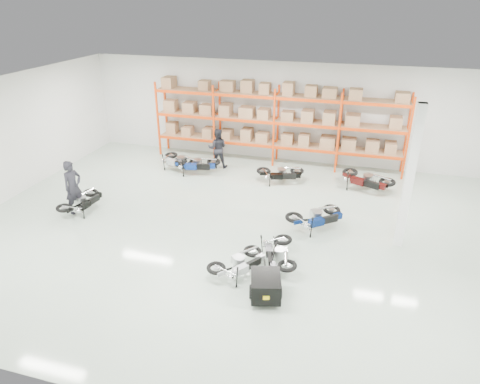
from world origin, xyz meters
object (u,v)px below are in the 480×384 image
(moto_silver_left, at_px, (239,260))
(person_left, at_px, (73,187))
(moto_black_far_left, at_px, (82,199))
(trailer, at_px, (266,286))
(moto_back_d, at_px, (366,177))
(person_back, at_px, (218,148))
(moto_back_b, at_px, (179,158))
(moto_touring_right, at_px, (278,250))
(moto_back_c, at_px, (281,171))
(moto_blue_centre, at_px, (317,214))
(moto_back_a, at_px, (196,161))

(moto_silver_left, bearing_deg, person_left, 17.68)
(moto_silver_left, height_order, moto_black_far_left, moto_black_far_left)
(trailer, xyz_separation_m, moto_back_d, (2.33, 7.67, 0.19))
(person_left, bearing_deg, person_back, -16.54)
(trailer, relative_size, moto_back_b, 0.93)
(moto_touring_right, relative_size, moto_back_c, 0.96)
(moto_silver_left, xyz_separation_m, trailer, (0.94, -0.81, -0.09))
(trailer, relative_size, person_back, 0.92)
(moto_blue_centre, relative_size, moto_back_d, 0.93)
(moto_back_c, height_order, moto_back_d, moto_back_d)
(moto_touring_right, xyz_separation_m, moto_back_a, (-4.81, 5.86, 0.05))
(moto_back_b, bearing_deg, moto_back_c, -70.22)
(moto_back_d, bearing_deg, moto_back_c, 116.35)
(moto_blue_centre, distance_m, moto_touring_right, 2.57)
(moto_back_b, bearing_deg, moto_touring_right, -115.22)
(moto_black_far_left, height_order, moto_back_c, moto_back_c)
(moto_black_far_left, height_order, moto_back_a, moto_back_a)
(moto_back_b, distance_m, person_back, 1.76)
(moto_blue_centre, bearing_deg, person_left, 59.09)
(moto_blue_centre, relative_size, moto_black_far_left, 1.09)
(moto_silver_left, bearing_deg, trailer, 173.66)
(moto_black_far_left, relative_size, moto_back_d, 0.86)
(moto_back_d, xyz_separation_m, person_left, (-9.97, -4.82, 0.40))
(moto_blue_centre, xyz_separation_m, moto_black_far_left, (-8.26, -1.10, -0.04))
(moto_black_far_left, distance_m, person_back, 6.39)
(moto_back_a, bearing_deg, person_back, -48.23)
(trailer, height_order, moto_back_d, moto_back_d)
(trailer, bearing_deg, moto_silver_left, 124.68)
(moto_back_c, distance_m, moto_back_d, 3.41)
(moto_touring_right, bearing_deg, moto_back_c, 84.91)
(moto_black_far_left, height_order, person_back, person_back)
(moto_black_far_left, xyz_separation_m, moto_back_a, (2.63, 4.53, 0.05))
(moto_back_d, bearing_deg, moto_black_far_left, 138.92)
(moto_blue_centre, height_order, moto_back_d, moto_back_d)
(person_left, bearing_deg, moto_back_c, -39.07)
(moto_blue_centre, relative_size, moto_touring_right, 1.08)
(moto_back_a, height_order, moto_back_b, moto_back_a)
(person_left, height_order, person_back, person_left)
(trailer, bearing_deg, person_left, 145.13)
(moto_back_d, bearing_deg, moto_silver_left, 177.58)
(trailer, distance_m, moto_back_c, 7.55)
(moto_blue_centre, distance_m, trailer, 4.12)
(moto_back_d, bearing_deg, moto_back_b, 113.54)
(moto_back_a, xyz_separation_m, person_left, (-2.83, -4.62, 0.43))
(moto_back_a, relative_size, person_back, 1.00)
(moto_back_d, bearing_deg, moto_back_a, 114.72)
(moto_back_c, bearing_deg, moto_silver_left, 165.57)
(moto_silver_left, xyz_separation_m, moto_back_c, (-0.13, 6.66, 0.04))
(moto_black_far_left, xyz_separation_m, person_back, (3.30, 5.45, 0.40))
(moto_silver_left, xyz_separation_m, person_back, (-3.19, 7.58, 0.41))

